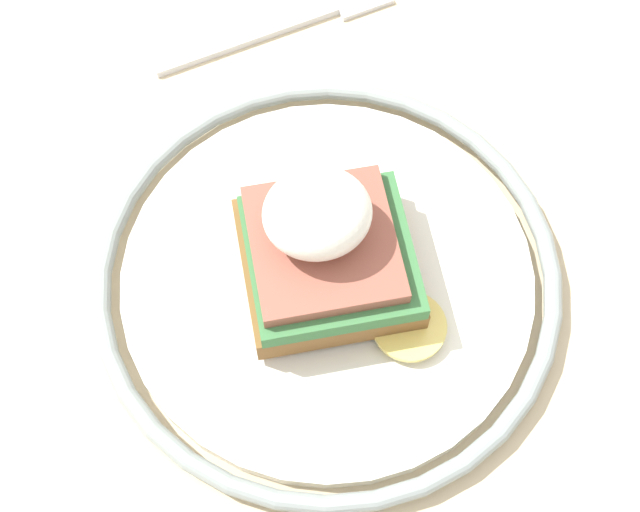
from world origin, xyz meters
The scene contains 4 objects.
dining_table centered at (0.00, 0.00, 0.64)m, with size 0.85×0.82×0.78m.
plate centered at (0.02, 0.04, 0.79)m, with size 0.25×0.25×0.02m.
sandwich centered at (0.02, 0.04, 0.82)m, with size 0.10×0.10×0.07m.
fork centered at (-0.16, 0.05, 0.78)m, with size 0.05×0.16×0.00m.
Camera 1 is at (0.21, 0.00, 1.22)m, focal length 50.00 mm.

